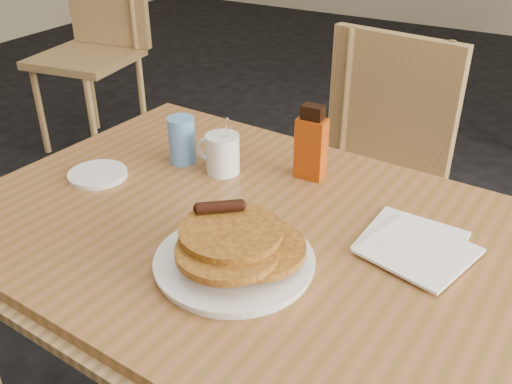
# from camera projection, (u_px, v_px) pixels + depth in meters

# --- Properties ---
(main_table) EXTENTS (1.34, 0.95, 0.75)m
(main_table) POSITION_uv_depth(u_px,v_px,m) (261.00, 244.00, 1.16)
(main_table) COLOR #985B36
(main_table) RESTS_ON floor
(chair_main_far) EXTENTS (0.48, 0.48, 0.95)m
(chair_main_far) POSITION_uv_depth(u_px,v_px,m) (375.00, 162.00, 1.80)
(chair_main_far) COLOR tan
(chair_main_far) RESTS_ON floor
(chair_wall_extra) EXTENTS (0.54, 0.54, 1.04)m
(chair_wall_extra) POSITION_uv_depth(u_px,v_px,m) (96.00, 31.00, 2.99)
(chair_wall_extra) COLOR tan
(chair_wall_extra) RESTS_ON floor
(pancake_plate) EXTENTS (0.29, 0.29, 0.10)m
(pancake_plate) POSITION_uv_depth(u_px,v_px,m) (235.00, 252.00, 1.02)
(pancake_plate) COLOR white
(pancake_plate) RESTS_ON main_table
(coffee_mug) EXTENTS (0.11, 0.08, 0.15)m
(coffee_mug) POSITION_uv_depth(u_px,v_px,m) (222.00, 153.00, 1.33)
(coffee_mug) COLOR white
(coffee_mug) RESTS_ON main_table
(syrup_bottle) EXTENTS (0.07, 0.04, 0.18)m
(syrup_bottle) POSITION_uv_depth(u_px,v_px,m) (311.00, 145.00, 1.29)
(syrup_bottle) COLOR maroon
(syrup_bottle) RESTS_ON main_table
(napkin_stack) EXTENTS (0.22, 0.24, 0.01)m
(napkin_stack) POSITION_uv_depth(u_px,v_px,m) (415.00, 246.00, 1.08)
(napkin_stack) COLOR white
(napkin_stack) RESTS_ON main_table
(blue_tumbler) EXTENTS (0.08, 0.08, 0.11)m
(blue_tumbler) POSITION_uv_depth(u_px,v_px,m) (182.00, 140.00, 1.37)
(blue_tumbler) COLOR #5D94DA
(blue_tumbler) RESTS_ON main_table
(side_saucer) EXTENTS (0.17, 0.17, 0.01)m
(side_saucer) POSITION_uv_depth(u_px,v_px,m) (98.00, 174.00, 1.33)
(side_saucer) COLOR white
(side_saucer) RESTS_ON main_table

